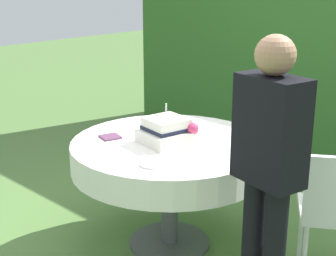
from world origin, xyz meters
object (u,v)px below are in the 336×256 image
Objects in this scene: wedding_cake at (167,131)px; napkin_stack at (110,137)px; garden_chair at (335,206)px; standing_person at (268,167)px; serving_plate_near at (162,123)px; serving_plate_far at (152,164)px; serving_plate_left at (182,119)px; cake_table at (170,156)px.

napkin_stack is (-0.36, -0.19, -0.07)m from wedding_cake.
wedding_cake reaches higher than garden_chair.
garden_chair is (1.41, 0.54, -0.24)m from napkin_stack.
standing_person reaches higher than wedding_cake.
serving_plate_far is (0.55, -0.66, 0.00)m from serving_plate_near.
standing_person is (1.24, -0.72, 0.15)m from serving_plate_left.
wedding_cake is 2.52× the size of serving_plate_far.
napkin_stack is (-0.35, -0.22, 0.11)m from cake_table.
wedding_cake is (0.01, -0.03, 0.19)m from cake_table.
cake_table is 11.16× the size of serving_plate_left.
serving_plate_far is 0.60m from napkin_stack.
serving_plate_far reaches higher than cake_table.
cake_table is 0.43m from napkin_stack.
wedding_cake reaches higher than napkin_stack.
serving_plate_far is 0.75m from standing_person.
serving_plate_far is 1.21× the size of serving_plate_left.
serving_plate_far is (0.21, -0.36, -0.08)m from wedding_cake.
serving_plate_near and serving_plate_left have the same top height.
wedding_cake is 0.23× the size of standing_person.
garden_chair reaches higher than serving_plate_left.
serving_plate_left is 1.44m from standing_person.
serving_plate_near is at bearing 138.81° from wedding_cake.
cake_table is 9.25× the size of serving_plate_far.
cake_table is 0.54m from serving_plate_left.
garden_chair is (0.84, 0.70, -0.24)m from serving_plate_far.
cake_table is 0.84× the size of standing_person.
serving_plate_near is at bearing -178.13° from garden_chair.
wedding_cake is at bearing -57.84° from serving_plate_left.
serving_plate_far is at bearing -16.00° from napkin_stack.
napkin_stack is (-0.57, 0.16, 0.00)m from serving_plate_far.
standing_person is (0.72, 0.12, 0.15)m from serving_plate_far.
standing_person is at bearing -16.09° from cake_table.
serving_plate_left is at bearing 174.38° from garden_chair.
napkin_stack is 0.14× the size of garden_chair.
serving_plate_left is at bearing 77.24° from serving_plate_near.
garden_chair is at bearing 1.87° from serving_plate_near.
serving_plate_left is at bearing 84.80° from napkin_stack.
napkin_stack is at bearing 164.00° from serving_plate_far.
serving_plate_far is 1.13× the size of napkin_stack.
wedding_cake is at bearing -41.19° from serving_plate_near.
serving_plate_left is 0.13× the size of garden_chair.
serving_plate_far is at bearing -140.16° from garden_chair.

